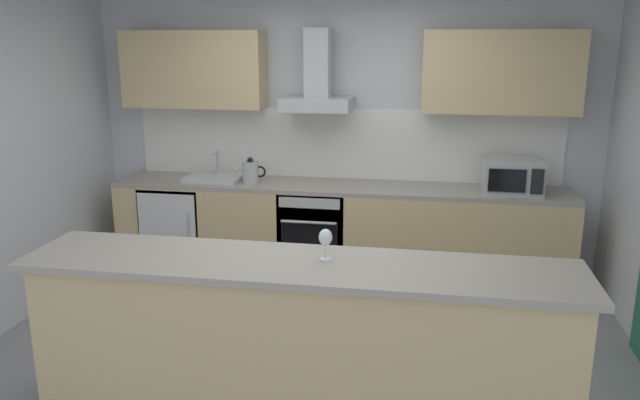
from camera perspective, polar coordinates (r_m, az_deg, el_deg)
ground at (r=4.47m, az=-1.56°, el=-14.85°), size 5.69×4.89×0.02m
wall_back at (r=5.94m, az=2.22°, el=5.98°), size 5.69×0.12×2.60m
backsplash_tile at (r=5.88m, az=2.11°, el=5.20°), size 3.99×0.02×0.66m
counter_back at (r=5.76m, az=1.62°, el=-2.97°), size 4.13×0.60×0.90m
counter_island at (r=3.64m, az=-1.90°, el=-12.96°), size 3.12×0.64×0.99m
upper_cabinets at (r=5.65m, az=1.95°, el=11.76°), size 4.08×0.32×0.70m
oven at (r=5.76m, az=-0.45°, el=-2.85°), size 0.60×0.62×0.80m
refrigerator at (r=6.14m, az=-12.75°, el=-2.46°), size 0.58×0.60×0.85m
microwave at (r=5.55m, az=17.17°, el=2.11°), size 0.50×0.38×0.30m
sink at (r=5.90m, az=-9.66°, el=2.05°), size 0.50×0.40×0.26m
kettle at (r=5.73m, az=-6.38°, el=2.59°), size 0.29×0.15×0.24m
range_hood at (r=5.64m, az=-0.24°, el=10.52°), size 0.62×0.45×0.72m
wine_glass at (r=3.44m, az=0.51°, el=-3.55°), size 0.08×0.08×0.18m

